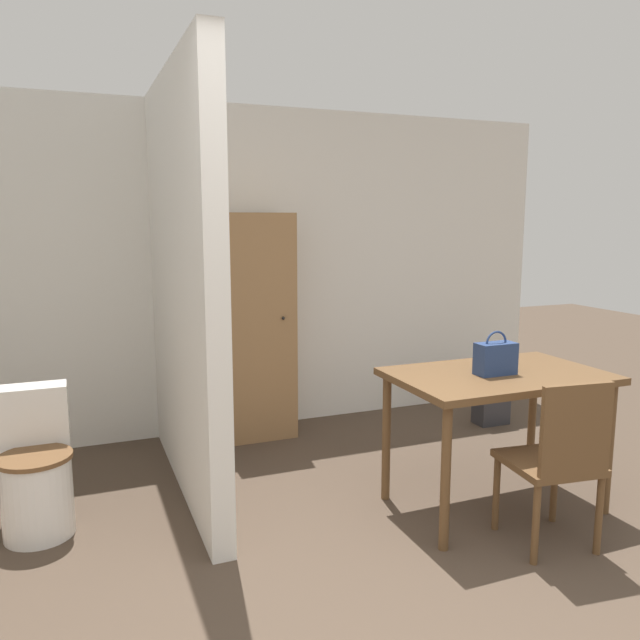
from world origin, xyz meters
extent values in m
cube|color=white|center=(0.00, 3.28, 1.25)|extent=(5.49, 0.12, 2.50)
cube|color=white|center=(-0.56, 2.26, 1.25)|extent=(0.12, 1.93, 2.50)
cube|color=brown|center=(1.03, 1.32, 0.78)|extent=(1.19, 0.75, 0.04)
cylinder|color=brown|center=(0.50, 1.01, 0.38)|extent=(0.05, 0.05, 0.76)
cylinder|color=brown|center=(1.57, 1.01, 0.38)|extent=(0.05, 0.05, 0.76)
cylinder|color=brown|center=(0.50, 1.63, 0.38)|extent=(0.05, 0.05, 0.76)
cylinder|color=brown|center=(1.57, 1.63, 0.38)|extent=(0.05, 0.05, 0.76)
cube|color=brown|center=(1.03, 0.89, 0.43)|extent=(0.46, 0.46, 0.04)
cube|color=brown|center=(1.01, 0.69, 0.67)|extent=(0.38, 0.07, 0.44)
cylinder|color=brown|center=(0.87, 1.08, 0.20)|extent=(0.04, 0.04, 0.41)
cylinder|color=brown|center=(1.23, 1.04, 0.20)|extent=(0.04, 0.04, 0.41)
cylinder|color=brown|center=(0.83, 0.73, 0.20)|extent=(0.04, 0.04, 0.41)
cylinder|color=brown|center=(1.18, 0.69, 0.20)|extent=(0.04, 0.04, 0.41)
cylinder|color=white|center=(-1.40, 1.92, 0.21)|extent=(0.35, 0.35, 0.42)
cylinder|color=brown|center=(-1.40, 1.92, 0.43)|extent=(0.38, 0.38, 0.02)
cube|color=white|center=(-1.40, 2.17, 0.58)|extent=(0.35, 0.18, 0.33)
cube|color=navy|center=(0.99, 1.30, 0.88)|extent=(0.23, 0.11, 0.18)
torus|color=navy|center=(0.99, 1.30, 0.97)|extent=(0.14, 0.01, 0.14)
cube|color=#997047|center=(0.12, 3.01, 0.85)|extent=(0.51, 0.38, 1.70)
sphere|color=black|center=(0.26, 2.81, 0.93)|extent=(0.02, 0.02, 0.02)
cube|color=#2D2D33|center=(1.95, 2.55, 0.21)|extent=(0.26, 0.17, 0.42)
camera|label=1|loc=(-1.17, -1.48, 1.65)|focal=35.00mm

